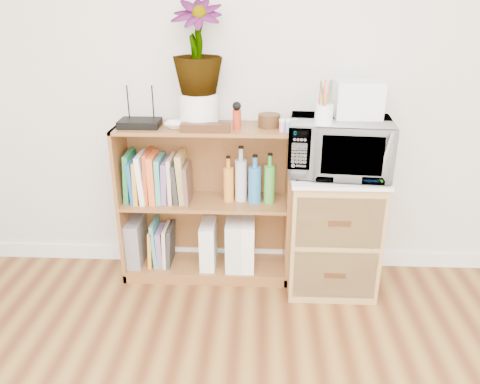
{
  "coord_description": "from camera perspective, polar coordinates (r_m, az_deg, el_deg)",
  "views": [
    {
      "loc": [
        -0.02,
        -0.44,
        1.61
      ],
      "look_at": [
        -0.14,
        1.95,
        0.62
      ],
      "focal_mm": 35.0,
      "sensor_mm": 36.0,
      "label": 1
    }
  ],
  "objects": [
    {
      "name": "skirting_board",
      "position": [
        3.1,
        2.76,
        -7.74
      ],
      "size": [
        4.0,
        0.02,
        0.1
      ],
      "primitive_type": "cube",
      "color": "white",
      "rests_on": "ground"
    },
    {
      "name": "bookshelf",
      "position": [
        2.8,
        -4.25,
        -1.49
      ],
      "size": [
        1.0,
        0.3,
        0.95
      ],
      "primitive_type": "cube",
      "color": "brown",
      "rests_on": "ground"
    },
    {
      "name": "wicker_unit",
      "position": [
        2.8,
        11.1,
        -4.71
      ],
      "size": [
        0.5,
        0.45,
        0.7
      ],
      "primitive_type": "cube",
      "color": "#9E7542",
      "rests_on": "ground"
    },
    {
      "name": "microwave",
      "position": [
        2.6,
        11.97,
        5.41
      ],
      "size": [
        0.57,
        0.41,
        0.3
      ],
      "primitive_type": "imported",
      "rotation": [
        0.0,
        0.0,
        -0.09
      ],
      "color": "silver",
      "rests_on": "wicker_unit"
    },
    {
      "name": "pen_cup",
      "position": [
        2.44,
        10.19,
        9.3
      ],
      "size": [
        0.09,
        0.09,
        0.1
      ],
      "primitive_type": "cylinder",
      "color": "white",
      "rests_on": "microwave"
    },
    {
      "name": "small_appliance",
      "position": [
        2.63,
        14.18,
        10.93
      ],
      "size": [
        0.24,
        0.2,
        0.19
      ],
      "primitive_type": "cube",
      "color": "white",
      "rests_on": "microwave"
    },
    {
      "name": "router",
      "position": [
        2.69,
        -12.11,
        8.2
      ],
      "size": [
        0.23,
        0.15,
        0.04
      ],
      "primitive_type": "cube",
      "color": "black",
      "rests_on": "bookshelf"
    },
    {
      "name": "white_bowl",
      "position": [
        2.64,
        -7.76,
        8.11
      ],
      "size": [
        0.13,
        0.13,
        0.03
      ],
      "primitive_type": "imported",
      "color": "white",
      "rests_on": "bookshelf"
    },
    {
      "name": "plant_pot",
      "position": [
        2.65,
        -5.01,
        9.96
      ],
      "size": [
        0.21,
        0.21,
        0.18
      ],
      "primitive_type": "cylinder",
      "color": "white",
      "rests_on": "bookshelf"
    },
    {
      "name": "potted_plant",
      "position": [
        2.6,
        -5.27,
        17.16
      ],
      "size": [
        0.27,
        0.27,
        0.49
      ],
      "primitive_type": "imported",
      "color": "#3D7B31",
      "rests_on": "plant_pot"
    },
    {
      "name": "trinket_box",
      "position": [
        2.54,
        -4.25,
        7.85
      ],
      "size": [
        0.27,
        0.07,
        0.04
      ],
      "primitive_type": "cube",
      "color": "#331D0D",
      "rests_on": "bookshelf"
    },
    {
      "name": "kokeshi_doll",
      "position": [
        2.58,
        -0.4,
        8.82
      ],
      "size": [
        0.05,
        0.05,
        0.1
      ],
      "primitive_type": "cylinder",
      "color": "#AD2B15",
      "rests_on": "bookshelf"
    },
    {
      "name": "wooden_bowl",
      "position": [
        2.63,
        3.57,
        8.68
      ],
      "size": [
        0.12,
        0.12,
        0.07
      ],
      "primitive_type": "cylinder",
      "color": "#39200F",
      "rests_on": "bookshelf"
    },
    {
      "name": "paint_jars",
      "position": [
        2.54,
        5.89,
        7.9
      ],
      "size": [
        0.11,
        0.04,
        0.06
      ],
      "primitive_type": "cube",
      "color": "pink",
      "rests_on": "bookshelf"
    },
    {
      "name": "file_box",
      "position": [
        3.0,
        -12.51,
        -5.87
      ],
      "size": [
        0.09,
        0.23,
        0.29
      ],
      "primitive_type": "cube",
      "color": "slate",
      "rests_on": "bookshelf"
    },
    {
      "name": "magazine_holder_left",
      "position": [
        2.91,
        -3.86,
        -6.31
      ],
      "size": [
        0.09,
        0.23,
        0.28
      ],
      "primitive_type": "cube",
      "color": "white",
      "rests_on": "bookshelf"
    },
    {
      "name": "magazine_holder_mid",
      "position": [
        2.89,
        -0.69,
        -6.15
      ],
      "size": [
        0.1,
        0.25,
        0.31
      ],
      "primitive_type": "cube",
      "color": "silver",
      "rests_on": "bookshelf"
    },
    {
      "name": "magazine_holder_right",
      "position": [
        2.89,
        0.8,
        -6.22
      ],
      "size": [
        0.1,
        0.25,
        0.31
      ],
      "primitive_type": "cube",
      "color": "white",
      "rests_on": "bookshelf"
    },
    {
      "name": "cookbooks",
      "position": [
        2.79,
        -9.99,
        1.65
      ],
      "size": [
        0.39,
        0.2,
        0.3
      ],
      "color": "#1E7241",
      "rests_on": "bookshelf"
    },
    {
      "name": "liquor_bottles",
      "position": [
        2.72,
        1.13,
        1.69
      ],
      "size": [
        0.3,
        0.07,
        0.32
      ],
      "color": "orange",
      "rests_on": "bookshelf"
    },
    {
      "name": "lower_books",
      "position": [
        2.97,
        -9.52,
        -6.28
      ],
      "size": [
        0.15,
        0.19,
        0.29
      ],
      "color": "orange",
      "rests_on": "bookshelf"
    }
  ]
}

